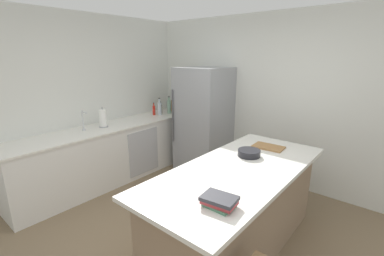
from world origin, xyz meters
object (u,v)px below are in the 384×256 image
at_px(refrigerator, 204,120).
at_px(syrup_bottle, 160,109).
at_px(kitchen_island, 237,208).
at_px(gin_bottle, 169,106).
at_px(olive_oil_bottle, 173,106).
at_px(cookbook_stack, 219,201).
at_px(mixing_bowl, 249,153).
at_px(paper_towel_roll, 103,118).
at_px(sink_faucet, 83,120).
at_px(cutting_board, 268,147).
at_px(whiskey_bottle, 173,105).
at_px(hot_sauce_bottle, 154,110).
at_px(soda_bottle, 160,108).

xyz_separation_m(refrigerator, syrup_bottle, (-0.94, -0.12, 0.10)).
xyz_separation_m(kitchen_island, gin_bottle, (-2.32, 1.35, 0.58)).
bearing_deg(olive_oil_bottle, cookbook_stack, -40.11).
relative_size(olive_oil_bottle, mixing_bowl, 1.23).
distance_m(kitchen_island, refrigerator, 2.08).
height_order(paper_towel_roll, cookbook_stack, paper_towel_roll).
relative_size(sink_faucet, cutting_board, 0.82).
bearing_deg(syrup_bottle, whiskey_bottle, 81.29).
xyz_separation_m(hot_sauce_bottle, cutting_board, (2.39, -0.32, -0.08)).
relative_size(cookbook_stack, mixing_bowl, 1.11).
height_order(syrup_bottle, soda_bottle, soda_bottle).
bearing_deg(kitchen_island, paper_towel_roll, -179.96).
relative_size(paper_towel_roll, hot_sauce_bottle, 1.36).
distance_m(hot_sauce_bottle, mixing_bowl, 2.45).
height_order(sink_faucet, gin_bottle, gin_bottle).
distance_m(refrigerator, olive_oil_bottle, 0.81).
bearing_deg(mixing_bowl, olive_oil_bottle, 153.77).
relative_size(mixing_bowl, cutting_board, 0.67).
height_order(cookbook_stack, cutting_board, cookbook_stack).
xyz_separation_m(gin_bottle, cutting_board, (2.28, -0.61, -0.12)).
xyz_separation_m(gin_bottle, hot_sauce_bottle, (-0.11, -0.29, -0.04)).
distance_m(soda_bottle, hot_sauce_bottle, 0.11).
relative_size(refrigerator, mixing_bowl, 7.24).
distance_m(paper_towel_roll, syrup_bottle, 1.25).
xyz_separation_m(syrup_bottle, cookbook_stack, (2.68, -1.94, -0.05)).
xyz_separation_m(refrigerator, soda_bottle, (-0.86, -0.22, 0.14)).
bearing_deg(cookbook_stack, cutting_board, 100.73).
relative_size(refrigerator, paper_towel_roll, 5.73).
height_order(kitchen_island, cookbook_stack, cookbook_stack).
bearing_deg(cutting_board, hot_sauce_bottle, 172.38).
relative_size(kitchen_island, whiskey_bottle, 7.90).
bearing_deg(olive_oil_bottle, gin_bottle, -102.42).
distance_m(paper_towel_roll, cookbook_stack, 2.73).
xyz_separation_m(whiskey_bottle, olive_oil_bottle, (0.10, -0.10, 0.01)).
xyz_separation_m(whiskey_bottle, gin_bottle, (0.08, -0.19, 0.02)).
xyz_separation_m(sink_faucet, cutting_board, (2.39, 1.05, -0.15)).
distance_m(soda_bottle, mixing_bowl, 2.42).
xyz_separation_m(whiskey_bottle, soda_bottle, (0.04, -0.39, 0.01)).
relative_size(syrup_bottle, soda_bottle, 0.72).
xyz_separation_m(sink_faucet, olive_oil_bottle, (0.13, 1.75, -0.03)).
height_order(sink_faucet, cookbook_stack, sink_faucet).
distance_m(mixing_bowl, cutting_board, 0.40).
xyz_separation_m(refrigerator, cutting_board, (1.47, -0.62, 0.02)).
bearing_deg(olive_oil_bottle, kitchen_island, -32.09).
xyz_separation_m(gin_bottle, mixing_bowl, (2.24, -1.00, -0.10)).
xyz_separation_m(kitchen_island, syrup_bottle, (-2.45, 1.25, 0.54)).
relative_size(refrigerator, gin_bottle, 5.56).
bearing_deg(syrup_bottle, cookbook_stack, -35.88).
height_order(paper_towel_roll, syrup_bottle, paper_towel_roll).
relative_size(kitchen_island, mixing_bowl, 9.12).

